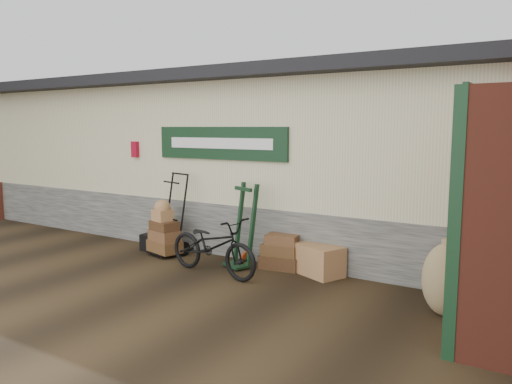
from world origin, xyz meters
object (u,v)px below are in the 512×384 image
Objects in this scene: suitcase_stack at (281,251)px; wicker_hamper at (319,260)px; porter_trolley at (172,213)px; black_trunk at (150,242)px; bicycle at (213,242)px; green_barrow at (243,226)px.

wicker_hamper is (0.66, 0.00, -0.05)m from suitcase_stack.
porter_trolley is 0.77m from black_trunk.
black_trunk is 1.98m from bicycle.
black_trunk is (-3.24, -0.25, -0.08)m from wicker_hamper.
porter_trolley reaches higher than black_trunk.
green_barrow reaches higher than black_trunk.
porter_trolley is at bearing 2.69° from black_trunk.
black_trunk is (-0.51, -0.02, -0.58)m from porter_trolley.
black_trunk is 0.18× the size of bicycle.
porter_trolley is 2.78m from wicker_hamper.
suitcase_stack is 1.11m from bicycle.
wicker_hamper is at bearing 0.00° from suitcase_stack.
bicycle is at bearing -17.38° from black_trunk.
porter_trolley is 0.85× the size of bicycle.
green_barrow is 2.08m from black_trunk.
suitcase_stack is 0.67m from wicker_hamper.
suitcase_stack is at bearing 5.48° from black_trunk.
suitcase_stack is (0.55, 0.23, -0.39)m from green_barrow.
green_barrow is at bearing -7.27° from bicycle.
suitcase_stack is 0.89× the size of wicker_hamper.
porter_trolley is 2.07× the size of wicker_hamper.
suitcase_stack is at bearing 44.77° from green_barrow.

